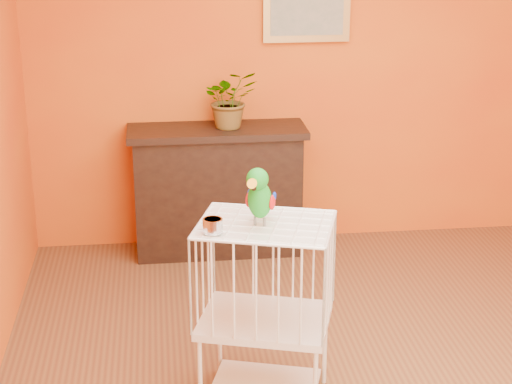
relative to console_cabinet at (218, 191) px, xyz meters
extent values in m
plane|color=#D16113|center=(0.66, 0.22, 0.83)|extent=(4.00, 0.00, 4.00)
cube|color=black|center=(0.00, 0.00, -0.03)|extent=(1.18, 0.39, 0.89)
cube|color=black|center=(0.00, 0.00, 0.44)|extent=(1.26, 0.45, 0.05)
cube|color=black|center=(0.00, -0.17, -0.03)|extent=(0.83, 0.02, 0.44)
cube|color=#521E17|center=(-0.24, -0.05, -0.12)|extent=(0.05, 0.18, 0.28)
cube|color=#3B4A25|center=(-0.17, -0.05, -0.12)|extent=(0.05, 0.18, 0.28)
cube|color=#521E17|center=(-0.08, -0.05, -0.12)|extent=(0.05, 0.18, 0.28)
cube|color=#3B4A25|center=(0.02, -0.05, -0.12)|extent=(0.05, 0.18, 0.28)
cube|color=#521E17|center=(0.12, -0.05, -0.12)|extent=(0.05, 0.18, 0.28)
imported|color=#26722D|center=(0.10, 0.00, 0.63)|extent=(0.44, 0.47, 0.32)
cube|color=#AC7E3D|center=(0.66, 0.19, 1.28)|extent=(0.62, 0.03, 0.50)
cube|color=gray|center=(0.66, 0.18, 1.28)|extent=(0.52, 0.01, 0.40)
cube|color=silver|center=(0.09, -2.00, -0.01)|extent=(0.75, 0.66, 0.04)
cube|color=silver|center=(0.09, -2.00, 0.51)|extent=(0.75, 0.66, 0.01)
cylinder|color=silver|center=(-0.25, -2.13, -0.25)|extent=(0.02, 0.02, 0.44)
cylinder|color=silver|center=(-0.12, -1.71, -0.25)|extent=(0.02, 0.02, 0.44)
cylinder|color=silver|center=(0.43, -1.88, -0.25)|extent=(0.02, 0.02, 0.44)
cylinder|color=silver|center=(-0.17, -2.09, 0.55)|extent=(0.10, 0.10, 0.07)
cylinder|color=#59544C|center=(0.04, -2.01, 0.53)|extent=(0.01, 0.01, 0.04)
cylinder|color=#59544C|center=(0.08, -2.03, 0.53)|extent=(0.01, 0.01, 0.04)
ellipsoid|color=#0C831E|center=(0.06, -2.02, 0.65)|extent=(0.18, 0.20, 0.22)
ellipsoid|color=#0C831E|center=(0.05, -2.05, 0.76)|extent=(0.14, 0.15, 0.11)
cone|color=orange|center=(0.02, -2.09, 0.75)|extent=(0.08, 0.08, 0.07)
cone|color=black|center=(0.03, -2.08, 0.73)|extent=(0.04, 0.04, 0.03)
sphere|color=black|center=(0.01, -2.05, 0.77)|extent=(0.02, 0.02, 0.02)
sphere|color=black|center=(0.07, -2.08, 0.77)|extent=(0.02, 0.02, 0.02)
ellipsoid|color=#A50C0C|center=(0.01, -1.98, 0.64)|extent=(0.05, 0.07, 0.07)
ellipsoid|color=navy|center=(0.12, -2.04, 0.64)|extent=(0.05, 0.07, 0.07)
cone|color=#0C831E|center=(0.09, -1.95, 0.58)|extent=(0.13, 0.16, 0.12)
camera|label=1|loc=(-0.40, -5.83, 2.03)|focal=60.00mm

